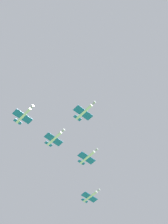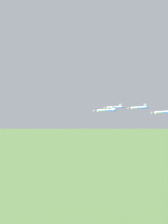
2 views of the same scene
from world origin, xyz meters
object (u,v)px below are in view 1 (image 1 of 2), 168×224
jet_port_inner (88,157)px  jet_starboard_inner (24,115)px  jet_lead (84,112)px  jet_starboard_outer (91,196)px  jet_port_outer (55,138)px

jet_port_inner → jet_starboard_inner: size_ratio=1.00×
jet_lead → jet_port_inner: 28.16m
jet_starboard_inner → jet_starboard_outer: (47.17, -41.73, -0.92)m
jet_lead → jet_starboard_inner: bearing=-45.0°
jet_port_inner → jet_starboard_outer: bearing=-135.0°
jet_starboard_inner → jet_starboard_outer: bearing=-161.6°
jet_port_outer → jet_port_inner: bearing=174.3°
jet_lead → jet_port_outer: size_ratio=1.00×
jet_lead → jet_starboard_inner: 28.17m
jet_lead → jet_starboard_outer: (54.43, -14.51, -1.47)m
jet_lead → jet_port_outer: (18.96, 10.98, 0.49)m
jet_lead → jet_starboard_outer: size_ratio=1.00×
jet_port_inner → jet_port_outer: bearing=-5.7°
jet_port_inner → jet_port_outer: size_ratio=1.00×
jet_port_outer → jet_starboard_outer: 43.72m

